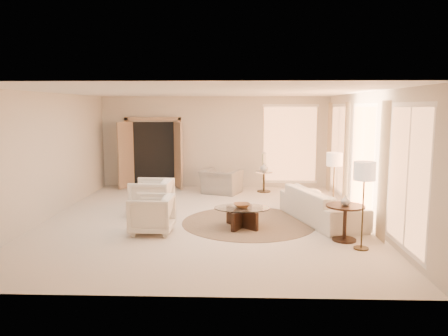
{
  "coord_description": "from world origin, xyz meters",
  "views": [
    {
      "loc": [
        0.74,
        -9.44,
        2.48
      ],
      "look_at": [
        0.4,
        0.4,
        1.1
      ],
      "focal_mm": 35.0,
      "sensor_mm": 36.0,
      "label": 1
    }
  ],
  "objects_px": {
    "side_table": "(264,180)",
    "bowl": "(242,206)",
    "floor_lamp_far": "(364,175)",
    "sofa": "(322,205)",
    "accent_chair": "(221,178)",
    "end_vase": "(346,201)",
    "coffee_table": "(242,215)",
    "floor_lamp_near": "(334,162)",
    "end_table": "(345,216)",
    "side_vase": "(264,167)",
    "armchair_left": "(152,195)",
    "armchair_right": "(152,212)"
  },
  "relations": [
    {
      "from": "armchair_left",
      "to": "floor_lamp_far",
      "type": "bearing_deg",
      "value": 63.64
    },
    {
      "from": "coffee_table",
      "to": "end_vase",
      "type": "height_order",
      "value": "end_vase"
    },
    {
      "from": "armchair_right",
      "to": "side_vase",
      "type": "relative_size",
      "value": 3.18
    },
    {
      "from": "floor_lamp_far",
      "to": "accent_chair",
      "type": "bearing_deg",
      "value": 118.59
    },
    {
      "from": "armchair_left",
      "to": "accent_chair",
      "type": "height_order",
      "value": "accent_chair"
    },
    {
      "from": "accent_chair",
      "to": "bowl",
      "type": "distance_m",
      "value": 3.64
    },
    {
      "from": "sofa",
      "to": "floor_lamp_near",
      "type": "bearing_deg",
      "value": -53.59
    },
    {
      "from": "sofa",
      "to": "end_vase",
      "type": "distance_m",
      "value": 1.47
    },
    {
      "from": "sofa",
      "to": "coffee_table",
      "type": "height_order",
      "value": "sofa"
    },
    {
      "from": "floor_lamp_far",
      "to": "end_table",
      "type": "bearing_deg",
      "value": 110.5
    },
    {
      "from": "coffee_table",
      "to": "floor_lamp_near",
      "type": "bearing_deg",
      "value": 26.93
    },
    {
      "from": "accent_chair",
      "to": "end_vase",
      "type": "height_order",
      "value": "accent_chair"
    },
    {
      "from": "side_table",
      "to": "side_vase",
      "type": "distance_m",
      "value": 0.37
    },
    {
      "from": "accent_chair",
      "to": "side_table",
      "type": "bearing_deg",
      "value": -146.36
    },
    {
      "from": "armchair_right",
      "to": "side_table",
      "type": "relative_size",
      "value": 1.37
    },
    {
      "from": "coffee_table",
      "to": "bowl",
      "type": "distance_m",
      "value": 0.2
    },
    {
      "from": "end_vase",
      "to": "side_vase",
      "type": "xyz_separation_m",
      "value": [
        -1.24,
        4.69,
        -0.03
      ]
    },
    {
      "from": "side_vase",
      "to": "side_table",
      "type": "bearing_deg",
      "value": 0.0
    },
    {
      "from": "side_table",
      "to": "bowl",
      "type": "height_order",
      "value": "side_table"
    },
    {
      "from": "accent_chair",
      "to": "floor_lamp_far",
      "type": "xyz_separation_m",
      "value": [
        2.67,
        -4.9,
        0.86
      ]
    },
    {
      "from": "sofa",
      "to": "side_table",
      "type": "distance_m",
      "value": 3.46
    },
    {
      "from": "sofa",
      "to": "armchair_right",
      "type": "distance_m",
      "value": 3.68
    },
    {
      "from": "armchair_left",
      "to": "side_table",
      "type": "bearing_deg",
      "value": 138.84
    },
    {
      "from": "sofa",
      "to": "side_vase",
      "type": "relative_size",
      "value": 9.29
    },
    {
      "from": "accent_chair",
      "to": "floor_lamp_far",
      "type": "bearing_deg",
      "value": 139.68
    },
    {
      "from": "side_table",
      "to": "bowl",
      "type": "bearing_deg",
      "value": -99.81
    },
    {
      "from": "armchair_right",
      "to": "floor_lamp_near",
      "type": "xyz_separation_m",
      "value": [
        3.88,
        1.5,
        0.83
      ]
    },
    {
      "from": "side_table",
      "to": "armchair_right",
      "type": "bearing_deg",
      "value": -119.68
    },
    {
      "from": "armchair_right",
      "to": "coffee_table",
      "type": "xyz_separation_m",
      "value": [
        1.79,
        0.44,
        -0.15
      ]
    },
    {
      "from": "armchair_right",
      "to": "floor_lamp_far",
      "type": "xyz_separation_m",
      "value": [
        3.88,
        -0.87,
        0.9
      ]
    },
    {
      "from": "end_vase",
      "to": "bowl",
      "type": "bearing_deg",
      "value": 156.72
    },
    {
      "from": "accent_chair",
      "to": "floor_lamp_far",
      "type": "relative_size",
      "value": 0.68
    },
    {
      "from": "coffee_table",
      "to": "end_table",
      "type": "distance_m",
      "value": 2.09
    },
    {
      "from": "sofa",
      "to": "coffee_table",
      "type": "relative_size",
      "value": 1.82
    },
    {
      "from": "floor_lamp_far",
      "to": "sofa",
      "type": "bearing_deg",
      "value": 100.47
    },
    {
      "from": "end_vase",
      "to": "armchair_right",
      "type": "bearing_deg",
      "value": 174.09
    },
    {
      "from": "coffee_table",
      "to": "end_vase",
      "type": "relative_size",
      "value": 6.95
    },
    {
      "from": "accent_chair",
      "to": "coffee_table",
      "type": "height_order",
      "value": "accent_chair"
    },
    {
      "from": "sofa",
      "to": "armchair_right",
      "type": "relative_size",
      "value": 2.92
    },
    {
      "from": "floor_lamp_near",
      "to": "bowl",
      "type": "distance_m",
      "value": 2.47
    },
    {
      "from": "sofa",
      "to": "side_vase",
      "type": "distance_m",
      "value": 3.48
    },
    {
      "from": "side_vase",
      "to": "coffee_table",
      "type": "bearing_deg",
      "value": -99.81
    },
    {
      "from": "bowl",
      "to": "armchair_right",
      "type": "bearing_deg",
      "value": -166.2
    },
    {
      "from": "end_table",
      "to": "bowl",
      "type": "bearing_deg",
      "value": 156.72
    },
    {
      "from": "accent_chair",
      "to": "floor_lamp_near",
      "type": "distance_m",
      "value": 3.76
    },
    {
      "from": "end_table",
      "to": "side_table",
      "type": "xyz_separation_m",
      "value": [
        -1.24,
        4.69,
        -0.1
      ]
    },
    {
      "from": "floor_lamp_near",
      "to": "end_vase",
      "type": "relative_size",
      "value": 7.62
    },
    {
      "from": "sofa",
      "to": "accent_chair",
      "type": "distance_m",
      "value": 3.81
    },
    {
      "from": "accent_chair",
      "to": "end_table",
      "type": "distance_m",
      "value": 5.07
    },
    {
      "from": "accent_chair",
      "to": "end_vase",
      "type": "relative_size",
      "value": 5.5
    }
  ]
}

